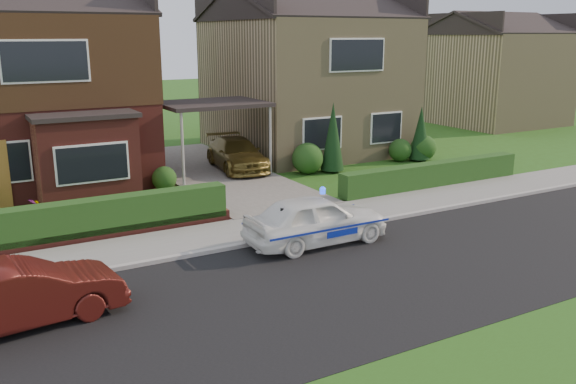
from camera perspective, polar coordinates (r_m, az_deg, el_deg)
ground at (r=14.27m, az=10.50°, el=-7.06°), size 120.00×120.00×0.00m
road at (r=14.27m, az=10.50°, el=-7.06°), size 60.00×6.00×0.02m
kerb at (r=16.55m, az=3.75°, el=-3.56°), size 60.00×0.16×0.12m
sidewalk at (r=17.40m, az=1.86°, el=-2.66°), size 60.00×2.00×0.10m
driveway at (r=23.36m, az=-6.95°, el=1.75°), size 3.80×12.00×0.12m
house_left at (r=24.20m, az=-22.95°, el=10.15°), size 7.50×9.53×7.25m
house_right at (r=28.13m, az=1.57°, el=11.43°), size 7.50×8.06×7.25m
carport_link at (r=22.89m, az=-7.10°, el=8.08°), size 3.80×3.00×2.77m
dwarf_wall at (r=16.43m, az=-18.04°, el=-3.96°), size 7.70×0.25×0.36m
hedge_left at (r=16.63m, az=-18.10°, el=-4.40°), size 7.50×0.55×0.90m
hedge_right at (r=21.77m, az=13.28°, el=0.36°), size 7.50×0.55×0.80m
shrub_left_mid at (r=20.45m, az=-15.53°, el=1.20°), size 1.32×1.32×1.32m
shrub_left_near at (r=21.20m, az=-11.50°, el=1.24°), size 0.84×0.84×0.84m
shrub_right_near at (r=23.27m, az=1.85°, el=3.16°), size 1.20×1.20×1.20m
shrub_right_mid at (r=26.01m, az=10.45°, el=3.87°), size 0.96×0.96×0.96m
shrub_right_far at (r=26.42m, az=12.55°, el=4.06°), size 1.08×1.08×1.08m
conifer_a at (r=23.50m, az=4.21°, el=4.98°), size 0.90×0.90×2.60m
conifer_b at (r=26.20m, az=12.28°, el=5.23°), size 0.90×0.90×2.20m
neighbour_right at (r=38.83m, az=18.51°, el=9.99°), size 6.50×7.00×5.20m
police_car at (r=15.44m, az=2.63°, el=-2.63°), size 3.44×3.74×1.44m
driveway_car at (r=23.69m, az=-4.83°, el=3.58°), size 2.17×4.23×1.18m
street_car at (r=12.21m, az=-23.71°, el=-8.85°), size 1.67×3.77×1.20m
potted_plant_b at (r=20.20m, az=-15.69°, el=0.14°), size 0.50×0.47×0.71m
potted_plant_c at (r=18.14m, az=-22.49°, el=-1.91°), size 0.50×0.50×0.80m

